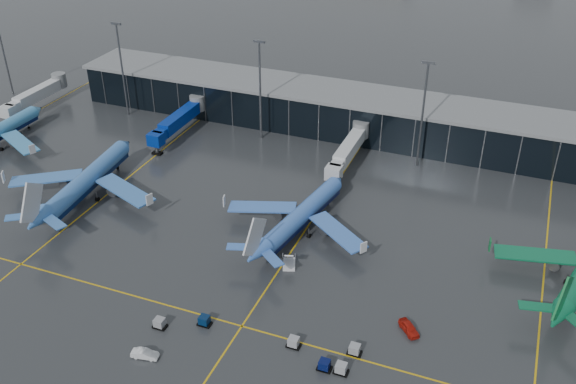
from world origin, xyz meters
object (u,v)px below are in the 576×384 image
at_px(baggage_carts, 277,345).
at_px(service_van_white, 145,354).
at_px(airliner_arkefly, 86,169).
at_px(airliner_klm_near, 303,205).
at_px(service_van_red, 409,328).
at_px(mobile_airstair, 289,263).

height_order(baggage_carts, service_van_white, baggage_carts).
bearing_deg(service_van_white, airliner_arkefly, 34.32).
bearing_deg(baggage_carts, airliner_klm_near, 103.85).
bearing_deg(airliner_arkefly, service_van_white, -50.65).
xyz_separation_m(airliner_klm_near, baggage_carts, (7.98, -32.36, -4.93)).
xyz_separation_m(airliner_arkefly, service_van_red, (73.73, -16.75, -5.51)).
bearing_deg(service_van_white, service_van_red, -71.48).
bearing_deg(airliner_klm_near, service_van_white, -94.06).
xyz_separation_m(airliner_arkefly, airliner_klm_near, (47.55, 4.40, -0.60)).
distance_m(mobile_airstair, service_van_white, 31.78).
relative_size(airliner_arkefly, service_van_white, 9.66).
relative_size(airliner_klm_near, service_van_white, 8.75).
distance_m(airliner_klm_near, service_van_red, 34.01).
relative_size(baggage_carts, service_van_red, 7.33).
bearing_deg(airliner_klm_near, airliner_arkefly, -165.12).
distance_m(baggage_carts, service_van_white, 20.31).
distance_m(airliner_arkefly, service_van_red, 75.81).
bearing_deg(service_van_red, mobile_airstair, 117.39).
bearing_deg(airliner_arkefly, service_van_red, -18.65).
bearing_deg(service_van_red, baggage_carts, 169.33).
height_order(service_van_red, service_van_white, service_van_red).
relative_size(airliner_arkefly, mobile_airstair, 10.88).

